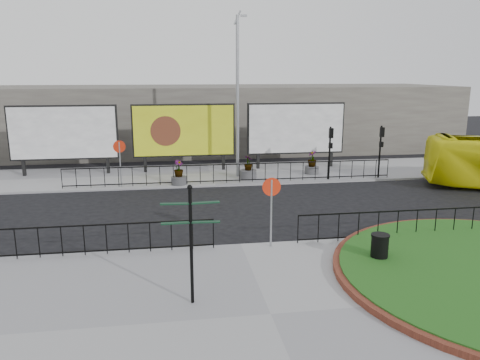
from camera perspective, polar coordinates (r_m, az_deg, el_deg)
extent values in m
plane|color=black|center=(16.82, 0.09, -8.17)|extent=(90.00, 90.00, 0.00)
cube|color=gray|center=(12.34, 3.76, -16.23)|extent=(30.00, 10.00, 0.12)
cube|color=gray|center=(28.25, -3.60, 0.71)|extent=(44.00, 6.00, 0.12)
cylinder|color=gray|center=(25.48, -14.39, 1.86)|extent=(0.07, 0.07, 2.40)
cylinder|color=#B9240C|center=(25.32, -14.51, 3.96)|extent=(0.64, 0.03, 0.64)
cylinder|color=white|center=(25.34, -14.50, 3.97)|extent=(0.50, 0.03, 0.50)
cylinder|color=gray|center=(16.19, 3.82, -4.11)|extent=(0.07, 0.07, 2.40)
cylinder|color=#B9240C|center=(15.93, 3.87, -0.84)|extent=(0.64, 0.03, 0.64)
cylinder|color=white|center=(15.95, 3.85, -0.82)|extent=(0.50, 0.03, 0.50)
cube|color=black|center=(30.24, -24.85, 1.42)|extent=(0.18, 0.18, 1.00)
cube|color=black|center=(29.25, -15.79, 1.78)|extent=(0.18, 0.18, 1.00)
cube|color=black|center=(29.35, -20.70, 5.43)|extent=(6.20, 0.25, 3.20)
cube|color=white|center=(29.20, -20.77, 5.39)|extent=(6.00, 0.06, 3.00)
cube|color=black|center=(29.06, -11.48, 1.94)|extent=(0.18, 0.18, 1.00)
cube|color=black|center=(29.20, -2.04, 2.25)|extent=(0.18, 0.18, 1.00)
cube|color=black|center=(28.72, -6.85, 6.02)|extent=(6.20, 0.25, 3.20)
cube|color=#CBD91E|center=(28.56, -6.84, 5.99)|extent=(6.00, 0.06, 3.00)
cube|color=black|center=(29.53, 2.21, 2.37)|extent=(0.18, 0.18, 1.00)
cube|color=black|center=(30.78, 11.03, 2.58)|extent=(0.18, 0.18, 1.00)
cube|color=black|center=(29.77, 6.82, 6.27)|extent=(6.20, 0.25, 3.20)
cube|color=white|center=(29.62, 6.90, 6.23)|extent=(6.00, 0.06, 3.00)
cylinder|color=gray|center=(26.82, -0.31, 9.92)|extent=(0.18, 0.18, 9.00)
cylinder|color=gray|center=(26.93, -0.32, 19.20)|extent=(0.43, 0.10, 0.77)
cube|color=gray|center=(27.00, 0.46, 19.39)|extent=(0.35, 0.15, 0.12)
cylinder|color=black|center=(26.81, 10.86, 3.22)|extent=(0.10, 0.10, 3.00)
cube|color=black|center=(26.53, 11.05, 5.63)|extent=(0.22, 0.18, 0.55)
cube|color=black|center=(26.62, 10.98, 4.13)|extent=(0.20, 0.16, 0.30)
cylinder|color=black|center=(27.95, 16.68, 3.30)|extent=(0.10, 0.10, 3.00)
cube|color=black|center=(27.68, 16.94, 5.60)|extent=(0.22, 0.18, 0.55)
cube|color=black|center=(27.77, 16.84, 4.17)|extent=(0.20, 0.16, 0.30)
cube|color=slate|center=(37.74, -5.03, 7.55)|extent=(40.00, 10.00, 5.00)
cylinder|color=black|center=(12.24, -5.96, -8.18)|extent=(0.09, 0.09, 3.10)
sphere|color=black|center=(11.76, -6.15, -0.90)|extent=(0.14, 0.14, 0.14)
cube|color=black|center=(11.89, -7.97, -2.89)|extent=(0.74, 0.19, 0.03)
cube|color=black|center=(11.91, -4.24, -2.76)|extent=(0.73, 0.18, 0.03)
cube|color=black|center=(12.00, -7.89, -5.22)|extent=(0.73, 0.15, 0.03)
cube|color=black|center=(12.00, -4.18, -5.12)|extent=(0.74, 0.19, 0.03)
cylinder|color=black|center=(15.66, 16.64, -8.14)|extent=(0.54, 0.54, 0.91)
cylinder|color=black|center=(15.50, 16.75, -6.47)|extent=(0.58, 0.58, 0.06)
cylinder|color=#4C4C4F|center=(25.55, -7.46, -0.06)|extent=(0.84, 0.84, 0.44)
imported|color=#144B14|center=(25.41, -7.50, 1.41)|extent=(0.71, 0.71, 0.90)
cylinder|color=#4C4C4F|center=(26.73, 1.00, 0.69)|extent=(0.95, 0.95, 0.50)
imported|color=#144B14|center=(26.59, 1.00, 2.11)|extent=(0.67, 0.67, 0.85)
cylinder|color=#4C4C4F|center=(28.38, 8.73, 1.21)|extent=(0.84, 0.84, 0.44)
imported|color=#144B14|center=(28.25, 8.78, 2.59)|extent=(0.61, 0.61, 0.95)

